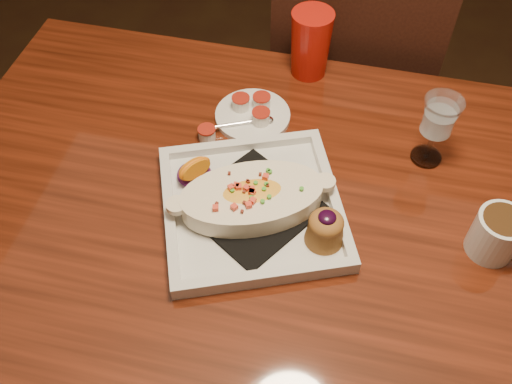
% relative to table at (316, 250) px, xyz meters
% --- Properties ---
extents(floor, '(7.00, 7.00, 0.00)m').
position_rel_table_xyz_m(floor, '(0.00, 0.00, -0.65)').
color(floor, black).
rests_on(floor, ground).
extents(table, '(1.50, 0.90, 0.75)m').
position_rel_table_xyz_m(table, '(0.00, 0.00, 0.00)').
color(table, maroon).
rests_on(table, floor).
extents(chair_far, '(0.42, 0.42, 0.93)m').
position_rel_table_xyz_m(chair_far, '(-0.00, 0.63, -0.15)').
color(chair_far, black).
rests_on(chair_far, floor).
extents(plate, '(0.41, 0.41, 0.08)m').
position_rel_table_xyz_m(plate, '(-0.12, -0.01, 0.13)').
color(plate, silver).
rests_on(plate, table).
extents(coffee_mug, '(0.12, 0.08, 0.09)m').
position_rel_table_xyz_m(coffee_mug, '(0.30, 0.01, 0.14)').
color(coffee_mug, silver).
rests_on(coffee_mug, table).
extents(goblet, '(0.07, 0.07, 0.15)m').
position_rel_table_xyz_m(goblet, '(0.18, 0.20, 0.20)').
color(goblet, silver).
rests_on(goblet, table).
extents(saucer, '(0.16, 0.16, 0.11)m').
position_rel_table_xyz_m(saucer, '(-0.18, 0.23, 0.11)').
color(saucer, silver).
rests_on(saucer, table).
extents(creamer_loose, '(0.04, 0.04, 0.03)m').
position_rel_table_xyz_m(creamer_loose, '(-0.25, 0.15, 0.11)').
color(creamer_loose, white).
rests_on(creamer_loose, table).
extents(red_tumbler, '(0.09, 0.09, 0.15)m').
position_rel_table_xyz_m(red_tumbler, '(-0.09, 0.40, 0.17)').
color(red_tumbler, red).
rests_on(red_tumbler, table).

